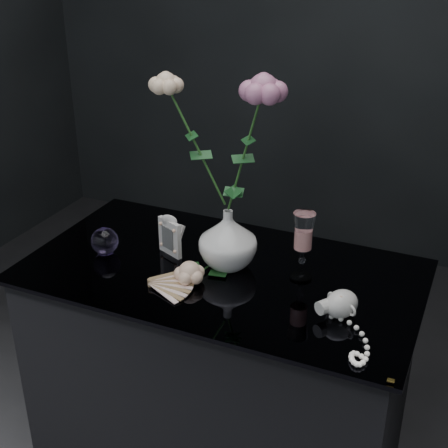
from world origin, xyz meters
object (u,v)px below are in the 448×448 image
at_px(paperweight, 105,241).
at_px(pearl_jar, 342,303).
at_px(loose_rose, 190,272).
at_px(vase, 228,239).
at_px(picture_frame, 170,235).
at_px(wine_glass, 303,246).

bearing_deg(paperweight, pearl_jar, -2.92).
xyz_separation_m(paperweight, loose_rose, (0.29, -0.05, -0.01)).
bearing_deg(vase, picture_frame, -178.89).
distance_m(vase, picture_frame, 0.17).
bearing_deg(pearl_jar, picture_frame, -158.41).
height_order(paperweight, pearl_jar, paperweight).
distance_m(picture_frame, pearl_jar, 0.52).
distance_m(picture_frame, loose_rose, 0.17).
height_order(vase, paperweight, vase).
relative_size(wine_glass, paperweight, 2.42).
height_order(vase, wine_glass, wine_glass).
xyz_separation_m(vase, pearl_jar, (0.34, -0.11, -0.05)).
distance_m(picture_frame, paperweight, 0.18).
height_order(vase, picture_frame, vase).
xyz_separation_m(wine_glass, pearl_jar, (0.14, -0.13, -0.06)).
relative_size(loose_rose, pearl_jar, 0.72).
bearing_deg(pearl_jar, loose_rose, -145.16).
bearing_deg(vase, loose_rose, -114.42).
bearing_deg(wine_glass, pearl_jar, -42.68).
bearing_deg(paperweight, vase, 12.19).
bearing_deg(wine_glass, picture_frame, -176.57).
distance_m(wine_glass, loose_rose, 0.30).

